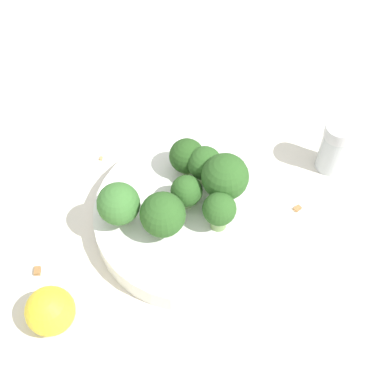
# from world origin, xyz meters

# --- Properties ---
(ground_plane) EXTENTS (3.00, 3.00, 0.00)m
(ground_plane) POSITION_xyz_m (0.00, 0.00, 0.00)
(ground_plane) COLOR silver
(bowl) EXTENTS (0.23, 0.23, 0.03)m
(bowl) POSITION_xyz_m (0.00, 0.00, 0.02)
(bowl) COLOR white
(bowl) RESTS_ON ground_plane
(broccoli_floret_0) EXTENTS (0.05, 0.05, 0.06)m
(broccoli_floret_0) POSITION_xyz_m (-0.08, -0.02, 0.06)
(broccoli_floret_0) COLOR #7A9E5B
(broccoli_floret_0) RESTS_ON bowl
(broccoli_floret_1) EXTENTS (0.04, 0.04, 0.04)m
(broccoli_floret_1) POSITION_xyz_m (-0.01, 0.01, 0.06)
(broccoli_floret_1) COLOR #8EB770
(broccoli_floret_1) RESTS_ON bowl
(broccoli_floret_2) EXTENTS (0.04, 0.04, 0.05)m
(broccoli_floret_2) POSITION_xyz_m (0.03, -0.02, 0.06)
(broccoli_floret_2) COLOR #7A9E5B
(broccoli_floret_2) RESTS_ON bowl
(broccoli_floret_3) EXTENTS (0.05, 0.05, 0.06)m
(broccoli_floret_3) POSITION_xyz_m (-0.03, -0.03, 0.06)
(broccoli_floret_3) COLOR #84AD66
(broccoli_floret_3) RESTS_ON bowl
(broccoli_floret_4) EXTENTS (0.05, 0.05, 0.07)m
(broccoli_floret_4) POSITION_xyz_m (0.04, 0.02, 0.07)
(broccoli_floret_4) COLOR #8EB770
(broccoli_floret_4) RESTS_ON bowl
(broccoli_floret_5) EXTENTS (0.04, 0.04, 0.05)m
(broccoli_floret_5) POSITION_xyz_m (-0.01, 0.06, 0.06)
(broccoli_floret_5) COLOR #7A9E5B
(broccoli_floret_5) RESTS_ON bowl
(broccoli_floret_6) EXTENTS (0.04, 0.04, 0.05)m
(broccoli_floret_6) POSITION_xyz_m (0.01, 0.04, 0.06)
(broccoli_floret_6) COLOR #84AD66
(broccoli_floret_6) RESTS_ON bowl
(pepper_shaker) EXTENTS (0.04, 0.04, 0.07)m
(pepper_shaker) POSITION_xyz_m (0.18, 0.09, 0.04)
(pepper_shaker) COLOR #B2B7BC
(pepper_shaker) RESTS_ON ground_plane
(lemon_wedge) EXTENTS (0.05, 0.05, 0.05)m
(lemon_wedge) POSITION_xyz_m (-0.15, -0.12, 0.03)
(lemon_wedge) COLOR yellow
(lemon_wedge) RESTS_ON ground_plane
(almond_crumb_0) EXTENTS (0.00, 0.01, 0.01)m
(almond_crumb_0) POSITION_xyz_m (-0.12, 0.10, 0.00)
(almond_crumb_0) COLOR tan
(almond_crumb_0) RESTS_ON ground_plane
(almond_crumb_1) EXTENTS (0.01, 0.01, 0.01)m
(almond_crumb_1) POSITION_xyz_m (0.13, 0.02, 0.00)
(almond_crumb_1) COLOR olive
(almond_crumb_1) RESTS_ON ground_plane
(almond_crumb_2) EXTENTS (0.01, 0.01, 0.01)m
(almond_crumb_2) POSITION_xyz_m (0.02, 0.13, 0.00)
(almond_crumb_2) COLOR #AD7F4C
(almond_crumb_2) RESTS_ON ground_plane
(almond_crumb_3) EXTENTS (0.01, 0.01, 0.01)m
(almond_crumb_3) POSITION_xyz_m (-0.17, -0.06, 0.00)
(almond_crumb_3) COLOR olive
(almond_crumb_3) RESTS_ON ground_plane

